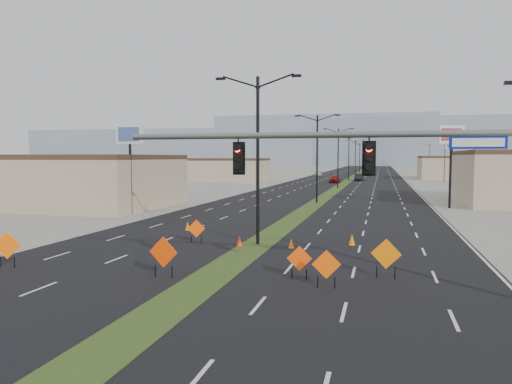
% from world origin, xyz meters
% --- Properties ---
extents(ground, '(600.00, 600.00, 0.00)m').
position_xyz_m(ground, '(0.00, 0.00, 0.00)').
color(ground, gray).
rests_on(ground, ground).
extents(road_surface, '(25.00, 400.00, 0.02)m').
position_xyz_m(road_surface, '(0.00, 100.00, 0.00)').
color(road_surface, black).
rests_on(road_surface, ground).
extents(median_strip, '(2.00, 400.00, 0.04)m').
position_xyz_m(median_strip, '(0.00, 100.00, 0.00)').
color(median_strip, '#2D4418').
rests_on(median_strip, ground).
extents(building_sw_far, '(30.00, 14.00, 4.50)m').
position_xyz_m(building_sw_far, '(-32.00, 85.00, 2.25)').
color(building_sw_far, tan).
rests_on(building_sw_far, ground).
extents(mesa_west, '(180.00, 50.00, 22.00)m').
position_xyz_m(mesa_west, '(-120.00, 280.00, 11.00)').
color(mesa_west, gray).
rests_on(mesa_west, ground).
extents(mesa_center, '(220.00, 50.00, 28.00)m').
position_xyz_m(mesa_center, '(40.00, 300.00, 14.00)').
color(mesa_center, gray).
rests_on(mesa_center, ground).
extents(mesa_backdrop, '(140.00, 50.00, 32.00)m').
position_xyz_m(mesa_backdrop, '(-30.00, 320.00, 16.00)').
color(mesa_backdrop, gray).
rests_on(mesa_backdrop, ground).
extents(signal_mast, '(16.30, 0.60, 8.00)m').
position_xyz_m(signal_mast, '(8.56, 2.00, 4.79)').
color(signal_mast, slate).
rests_on(signal_mast, ground).
extents(streetlight_0, '(5.15, 0.24, 10.02)m').
position_xyz_m(streetlight_0, '(0.00, 12.00, 5.42)').
color(streetlight_0, black).
rests_on(streetlight_0, ground).
extents(streetlight_1, '(5.15, 0.24, 10.02)m').
position_xyz_m(streetlight_1, '(0.00, 40.00, 5.42)').
color(streetlight_1, black).
rests_on(streetlight_1, ground).
extents(streetlight_2, '(5.15, 0.24, 10.02)m').
position_xyz_m(streetlight_2, '(0.00, 68.00, 5.42)').
color(streetlight_2, black).
rests_on(streetlight_2, ground).
extents(streetlight_3, '(5.15, 0.24, 10.02)m').
position_xyz_m(streetlight_3, '(0.00, 96.00, 5.42)').
color(streetlight_3, black).
rests_on(streetlight_3, ground).
extents(streetlight_4, '(5.15, 0.24, 10.02)m').
position_xyz_m(streetlight_4, '(0.00, 124.00, 5.42)').
color(streetlight_4, black).
rests_on(streetlight_4, ground).
extents(streetlight_5, '(5.15, 0.24, 10.02)m').
position_xyz_m(streetlight_5, '(0.00, 152.00, 5.42)').
color(streetlight_5, black).
rests_on(streetlight_5, ground).
extents(streetlight_6, '(5.15, 0.24, 10.02)m').
position_xyz_m(streetlight_6, '(0.00, 180.00, 5.42)').
color(streetlight_6, black).
rests_on(streetlight_6, ground).
extents(utility_pole_1, '(1.60, 0.20, 9.00)m').
position_xyz_m(utility_pole_1, '(20.00, 60.00, 4.67)').
color(utility_pole_1, '#4C3823').
rests_on(utility_pole_1, ground).
extents(utility_pole_2, '(1.60, 0.20, 9.00)m').
position_xyz_m(utility_pole_2, '(20.00, 95.00, 4.67)').
color(utility_pole_2, '#4C3823').
rests_on(utility_pole_2, ground).
extents(utility_pole_3, '(1.60, 0.20, 9.00)m').
position_xyz_m(utility_pole_3, '(20.00, 130.00, 4.67)').
color(utility_pole_3, '#4C3823').
rests_on(utility_pole_3, ground).
extents(car_left, '(2.23, 4.71, 1.55)m').
position_xyz_m(car_left, '(-2.05, 85.29, 0.78)').
color(car_left, maroon).
rests_on(car_left, ground).
extents(car_mid, '(1.98, 4.86, 1.57)m').
position_xyz_m(car_mid, '(2.34, 95.86, 0.78)').
color(car_mid, black).
rests_on(car_mid, ground).
extents(car_far, '(2.18, 5.06, 1.45)m').
position_xyz_m(car_far, '(-10.01, 121.76, 0.73)').
color(car_far, silver).
rests_on(car_far, ground).
extents(construction_sign_0, '(1.25, 0.45, 1.74)m').
position_xyz_m(construction_sign_0, '(-10.04, 3.00, 1.03)').
color(construction_sign_0, '#FF6105').
rests_on(construction_sign_0, ground).
extents(construction_sign_1, '(1.37, 0.17, 1.82)m').
position_xyz_m(construction_sign_1, '(-2.00, 3.00, 1.08)').
color(construction_sign_1, '#E43A04').
rests_on(construction_sign_1, ground).
extents(construction_sign_2, '(1.04, 0.40, 1.44)m').
position_xyz_m(construction_sign_2, '(-3.79, 11.63, 0.84)').
color(construction_sign_2, '#FF4A05').
rests_on(construction_sign_2, ground).
extents(construction_sign_3, '(1.08, 0.17, 1.44)m').
position_xyz_m(construction_sign_3, '(3.78, 4.25, 0.84)').
color(construction_sign_3, '#FB4905').
rests_on(construction_sign_3, ground).
extents(construction_sign_4, '(1.16, 0.26, 1.56)m').
position_xyz_m(construction_sign_4, '(5.08, 3.00, 0.91)').
color(construction_sign_4, '#F44E05').
rests_on(construction_sign_4, ground).
extents(construction_sign_5, '(1.30, 0.27, 1.75)m').
position_xyz_m(construction_sign_5, '(7.41, 5.22, 1.03)').
color(construction_sign_5, orange).
rests_on(construction_sign_5, ground).
extents(cone_0, '(0.42, 0.42, 0.63)m').
position_xyz_m(cone_0, '(-0.88, 11.10, 0.31)').
color(cone_0, '#FF3705').
rests_on(cone_0, ground).
extents(cone_1, '(0.40, 0.40, 0.54)m').
position_xyz_m(cone_1, '(2.16, 11.30, 0.27)').
color(cone_1, '#FF6005').
rests_on(cone_1, ground).
extents(cone_2, '(0.48, 0.48, 0.68)m').
position_xyz_m(cone_2, '(5.51, 13.15, 0.34)').
color(cone_2, orange).
rests_on(cone_2, ground).
extents(cone_3, '(0.50, 0.50, 0.65)m').
position_xyz_m(cone_3, '(-6.28, 16.38, 0.32)').
color(cone_3, '#ED5D05').
rests_on(cone_3, ground).
extents(pole_sign_west, '(2.70, 0.57, 8.24)m').
position_xyz_m(pole_sign_west, '(-15.10, 24.50, 6.64)').
color(pole_sign_west, black).
rests_on(pole_sign_west, ground).
extents(pole_sign_east_near, '(2.69, 1.34, 8.46)m').
position_xyz_m(pole_sign_east_near, '(14.00, 37.66, 6.84)').
color(pole_sign_east_near, black).
rests_on(pole_sign_east_near, ground).
extents(pole_sign_east_far, '(2.89, 1.01, 8.84)m').
position_xyz_m(pole_sign_east_far, '(21.33, 94.09, 7.17)').
color(pole_sign_east_far, black).
rests_on(pole_sign_east_far, ground).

